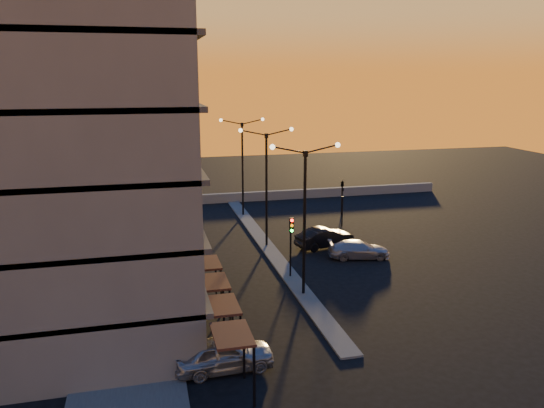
{
  "coord_description": "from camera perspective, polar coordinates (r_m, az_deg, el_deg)",
  "views": [
    {
      "loc": [
        -9.34,
        -29.56,
        13.3
      ],
      "look_at": [
        -0.56,
        5.94,
        4.49
      ],
      "focal_mm": 35.0,
      "sensor_mm": 36.0,
      "label": 1
    }
  ],
  "objects": [
    {
      "name": "streetlamp_far",
      "position": [
        51.02,
        -3.2,
        4.83
      ],
      "size": [
        4.32,
        0.32,
        9.51
      ],
      "color": "black",
      "rests_on": "ground"
    },
    {
      "name": "streetlamp_mid",
      "position": [
        41.37,
        -0.6,
        2.8
      ],
      "size": [
        4.32,
        0.32,
        9.51
      ],
      "color": "black",
      "rests_on": "ground"
    },
    {
      "name": "ground",
      "position": [
        33.73,
        3.39,
        -9.71
      ],
      "size": [
        120.0,
        120.0,
        0.0
      ],
      "primitive_type": "plane",
      "color": "black",
      "rests_on": "ground"
    },
    {
      "name": "signal_east_b",
      "position": [
        52.16,
        7.57,
        2.14
      ],
      "size": [
        0.42,
        1.99,
        3.6
      ],
      "color": "black",
      "rests_on": "ground"
    },
    {
      "name": "traffic_light_main",
      "position": [
        35.32,
        2.08,
        -3.62
      ],
      "size": [
        0.28,
        0.44,
        4.25
      ],
      "color": "black",
      "rests_on": "ground"
    },
    {
      "name": "median",
      "position": [
        42.75,
        -0.59,
        -4.5
      ],
      "size": [
        1.2,
        36.0,
        0.12
      ],
      "primitive_type": "cube",
      "color": "#535350",
      "rests_on": "ground"
    },
    {
      "name": "building",
      "position": [
        29.99,
        -23.18,
        9.81
      ],
      "size": [
        14.35,
        17.08,
        25.0
      ],
      "color": "#69645C",
      "rests_on": "ground"
    },
    {
      "name": "streetlamp_near",
      "position": [
        31.94,
        3.53,
        -0.45
      ],
      "size": [
        4.32,
        0.32,
        9.51
      ],
      "color": "black",
      "rests_on": "ground"
    },
    {
      "name": "car_hatchback",
      "position": [
        25.61,
        -5.19,
        -15.75
      ],
      "size": [
        4.73,
        2.08,
        1.58
      ],
      "primitive_type": "imported",
      "rotation": [
        0.0,
        0.0,
        1.62
      ],
      "color": "#999CA0",
      "rests_on": "ground"
    },
    {
      "name": "parapet",
      "position": [
        58.13,
        -2.3,
        0.81
      ],
      "size": [
        44.0,
        0.5,
        1.0
      ],
      "primitive_type": "cube",
      "color": "slate",
      "rests_on": "ground"
    },
    {
      "name": "car_sedan",
      "position": [
        42.61,
        5.69,
        -3.61
      ],
      "size": [
        5.03,
        2.77,
        1.57
      ],
      "primitive_type": "imported",
      "rotation": [
        0.0,
        0.0,
        1.82
      ],
      "color": "black",
      "rests_on": "ground"
    },
    {
      "name": "sidewalk_west",
      "position": [
        36.09,
        -14.91,
        -8.46
      ],
      "size": [
        5.0,
        40.0,
        0.12
      ],
      "primitive_type": "cube",
      "color": "#535350",
      "rests_on": "ground"
    },
    {
      "name": "car_wagon",
      "position": [
        40.48,
        9.34,
        -4.83
      ],
      "size": [
        4.86,
        2.73,
        1.33
      ],
      "primitive_type": "imported",
      "rotation": [
        0.0,
        0.0,
        1.37
      ],
      "color": "#AAABB2",
      "rests_on": "ground"
    },
    {
      "name": "signal_east_a",
      "position": [
        48.24,
        7.59,
        -0.21
      ],
      "size": [
        0.13,
        0.16,
        3.6
      ],
      "color": "black",
      "rests_on": "ground"
    }
  ]
}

